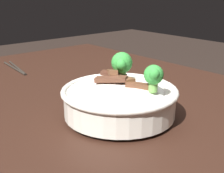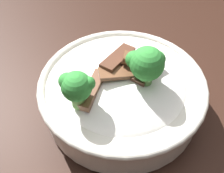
% 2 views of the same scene
% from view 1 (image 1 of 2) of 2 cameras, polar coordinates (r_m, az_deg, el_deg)
% --- Properties ---
extents(dining_table, '(1.47, 0.98, 0.76)m').
position_cam_1_polar(dining_table, '(0.75, -1.14, -9.86)').
color(dining_table, black).
rests_on(dining_table, ground).
extents(rice_bowl, '(0.26, 0.26, 0.14)m').
position_cam_1_polar(rice_bowl, '(0.67, 1.64, -1.99)').
color(rice_bowl, silver).
rests_on(rice_bowl, dining_table).
extents(chopsticks_pair, '(0.21, 0.04, 0.01)m').
position_cam_1_polar(chopsticks_pair, '(1.14, -17.73, 3.38)').
color(chopsticks_pair, '#28231E').
rests_on(chopsticks_pair, dining_table).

